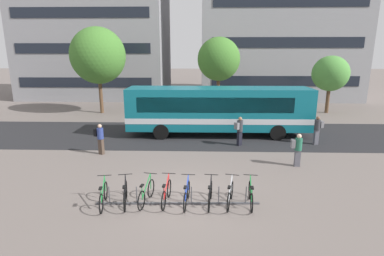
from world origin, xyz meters
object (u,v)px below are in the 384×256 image
Objects in this scene: city_bus at (219,109)px; parked_bicycle_black_1 at (125,195)px; parked_bicycle_red_3 at (166,194)px; street_tree_1 at (219,59)px; parked_bicycle_green_0 at (103,196)px; street_tree_0 at (98,56)px; parked_bicycle_green_2 at (146,193)px; commuter_grey_pack_3 at (297,148)px; commuter_grey_pack_0 at (239,129)px; parked_bicycle_blue_4 at (187,195)px; street_tree_2 at (330,74)px; commuter_black_pack_2 at (100,137)px; parked_bicycle_green_7 at (251,196)px; parked_bicycle_silver_6 at (230,195)px; commuter_grey_pack_1 at (318,128)px; parked_bicycle_black_5 at (210,195)px.

parked_bicycle_black_1 is (-3.96, -9.83, -1.39)m from city_bus.
street_tree_1 reaches higher than parked_bicycle_red_3.
street_tree_0 is at bearing 9.39° from parked_bicycle_green_0.
parked_bicycle_green_2 is 7.80m from commuter_grey_pack_3.
commuter_grey_pack_0 is (1.07, -2.39, -0.76)m from city_bus.
parked_bicycle_blue_4 is at bearing -96.39° from street_tree_1.
commuter_grey_pack_3 is 0.24× the size of street_tree_1.
parked_bicycle_green_0 is 23.93m from street_tree_2.
street_tree_0 is at bearing 131.90° from commuter_black_pack_2.
parked_bicycle_green_0 is at bearing 97.07° from parked_bicycle_green_7.
street_tree_0 is (-8.75, 17.33, 4.81)m from parked_bicycle_blue_4.
commuter_grey_pack_0 is (1.20, 7.34, 0.63)m from parked_bicycle_silver_6.
parked_bicycle_blue_4 is at bearing -99.62° from parked_bicycle_black_1.
parked_bicycle_red_3 is 19.60m from street_tree_0.
commuter_grey_pack_3 is (2.87, 4.02, 0.56)m from parked_bicycle_green_7.
parked_bicycle_silver_6 is (1.58, 0.04, 0.00)m from parked_bicycle_blue_4.
street_tree_2 is at bearing -23.98° from parked_bicycle_green_7.
commuter_grey_pack_1 is at bearing -39.78° from parked_bicycle_blue_4.
parked_bicycle_blue_4 is (2.24, 0.05, 0.00)m from parked_bicycle_black_1.
parked_bicycle_green_7 is at bearing 45.18° from commuter_grey_pack_1.
parked_bicycle_black_1 is 0.25× the size of street_tree_1.
parked_bicycle_green_0 is 9.25m from commuter_grey_pack_3.
parked_bicycle_silver_6 is 5.43m from commuter_grey_pack_3.
commuter_grey_pack_0 is at bearing -66.34° from city_bus.
parked_bicycle_green_2 is at bearing -108.73° from city_bus.
commuter_grey_pack_0 is at bearing 128.79° from commuter_grey_pack_3.
parked_bicycle_green_0 is 0.99× the size of parked_bicycle_red_3.
parked_bicycle_green_2 is 19.66m from street_tree_1.
street_tree_2 is at bearing -125.55° from commuter_grey_pack_1.
street_tree_0 reaches higher than commuter_black_pack_2.
commuter_grey_pack_3 is (4.34, 4.03, 0.56)m from parked_bicycle_black_5.
parked_bicycle_green_0 is 0.22× the size of street_tree_0.
parked_bicycle_black_5 is 0.73m from parked_bicycle_silver_6.
commuter_grey_pack_0 is 4.76m from commuter_grey_pack_1.
commuter_grey_pack_1 is at bearing -19.43° from city_bus.
street_tree_2 is (20.96, 0.67, -1.59)m from street_tree_0.
street_tree_0 is (-8.00, 17.24, 4.81)m from parked_bicycle_red_3.
commuter_grey_pack_0 reaches higher than commuter_grey_pack_1.
street_tree_0 is at bearing 101.90° from commuter_grey_pack_0.
commuter_grey_pack_0 is at bearing 2.74° from parked_bicycle_silver_6.
parked_bicycle_silver_6 is 0.74m from parked_bicycle_green_7.
city_bus is 7.11× the size of commuter_black_pack_2.
parked_bicycle_green_0 is 3.87m from parked_bicycle_black_5.
street_tree_2 is at bearing 11.06° from commuter_grey_pack_0.
commuter_black_pack_2 is (-5.00, 5.57, 0.59)m from parked_bicycle_blue_4.
parked_bicycle_green_2 and parked_bicycle_green_7 have the same top height.
parked_bicycle_black_1 is 0.97× the size of commuter_grey_pack_1.
parked_bicycle_black_1 is 1.00× the size of parked_bicycle_silver_6.
commuter_black_pack_2 is at bearing 10.29° from parked_bicycle_green_0.
city_bus is 13.35m from street_tree_0.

